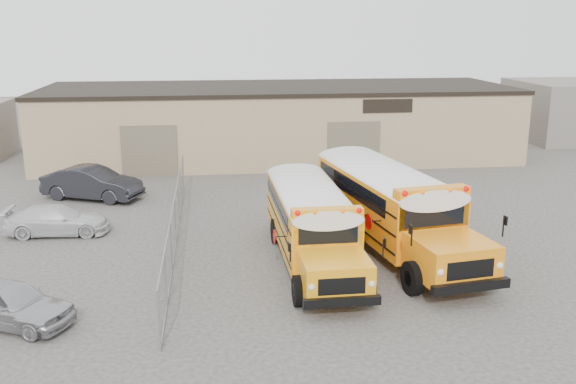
{
  "coord_description": "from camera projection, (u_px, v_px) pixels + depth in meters",
  "views": [
    {
      "loc": [
        -4.46,
        -22.0,
        8.61
      ],
      "look_at": [
        -1.24,
        4.46,
        1.6
      ],
      "focal_mm": 40.0,
      "sensor_mm": 36.0,
      "label": 1
    }
  ],
  "objects": [
    {
      "name": "car_silver",
      "position": [
        9.0,
        303.0,
        18.78
      ],
      "size": [
        4.24,
        3.13,
        1.34
      ],
      "primitive_type": "imported",
      "rotation": [
        0.0,
        0.0,
        1.12
      ],
      "color": "#B3B2B7",
      "rests_on": "ground"
    },
    {
      "name": "school_bus_right",
      "position": [
        332.0,
        165.0,
        31.44
      ],
      "size": [
        4.41,
        11.38,
        3.25
      ],
      "color": "orange",
      "rests_on": "ground"
    },
    {
      "name": "chainlink_fence",
      "position": [
        175.0,
        222.0,
        25.78
      ],
      "size": [
        0.07,
        18.07,
        1.81
      ],
      "color": "gray",
      "rests_on": "ground"
    },
    {
      "name": "ground",
      "position": [
        335.0,
        263.0,
        23.83
      ],
      "size": [
        120.0,
        120.0,
        0.0
      ],
      "primitive_type": "plane",
      "color": "#3E3C39",
      "rests_on": "ground"
    },
    {
      "name": "car_white",
      "position": [
        57.0,
        220.0,
        26.94
      ],
      "size": [
        4.29,
        1.84,
        1.23
      ],
      "primitive_type": "imported",
      "rotation": [
        0.0,
        0.0,
        1.54
      ],
      "color": "silver",
      "rests_on": "ground"
    },
    {
      "name": "tarp_bundle",
      "position": [
        311.0,
        247.0,
        23.35
      ],
      "size": [
        1.15,
        1.09,
        1.41
      ],
      "color": "black",
      "rests_on": "ground"
    },
    {
      "name": "school_bus_left",
      "position": [
        290.0,
        180.0,
        29.47
      ],
      "size": [
        2.97,
        9.78,
        2.85
      ],
      "color": "#FF9E13",
      "rests_on": "ground"
    },
    {
      "name": "warehouse",
      "position": [
        278.0,
        121.0,
        42.43
      ],
      "size": [
        30.2,
        10.2,
        4.67
      ],
      "color": "tan",
      "rests_on": "ground"
    },
    {
      "name": "car_dark",
      "position": [
        92.0,
        183.0,
        32.29
      ],
      "size": [
        5.31,
        3.53,
        1.65
      ],
      "primitive_type": "imported",
      "rotation": [
        0.0,
        0.0,
        1.18
      ],
      "color": "black",
      "rests_on": "ground"
    }
  ]
}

